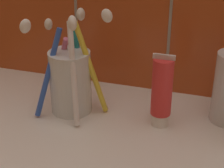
% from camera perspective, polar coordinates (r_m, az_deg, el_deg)
% --- Properties ---
extents(sink_counter, '(0.71, 0.34, 0.02)m').
position_cam_1_polar(sink_counter, '(0.60, 3.42, -8.72)').
color(sink_counter, silver).
rests_on(sink_counter, ground).
extents(toothbrush_cup, '(0.14, 0.12, 0.19)m').
position_cam_1_polar(toothbrush_cup, '(0.63, -6.36, 0.86)').
color(toothbrush_cup, silver).
rests_on(toothbrush_cup, sink_counter).
extents(toothpaste_tube, '(0.03, 0.03, 0.12)m').
position_cam_1_polar(toothpaste_tube, '(0.59, 7.60, -1.12)').
color(toothpaste_tube, white).
rests_on(toothpaste_tube, sink_counter).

